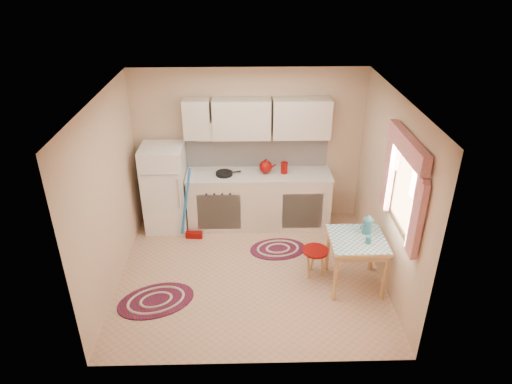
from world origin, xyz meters
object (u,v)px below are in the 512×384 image
base_cabinets (259,200)px  table (355,262)px  fridge (165,188)px  stool (315,262)px

base_cabinets → table: bearing=-52.2°
fridge → stool: bearing=-31.0°
table → base_cabinets: bearing=127.8°
base_cabinets → table: size_ratio=3.12×
table → stool: size_ratio=1.71×
base_cabinets → stool: base_cabinets is taller
stool → table: bearing=-22.2°
base_cabinets → table: (1.22, -1.58, -0.08)m
fridge → base_cabinets: (1.47, 0.05, -0.26)m
fridge → table: size_ratio=1.94×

